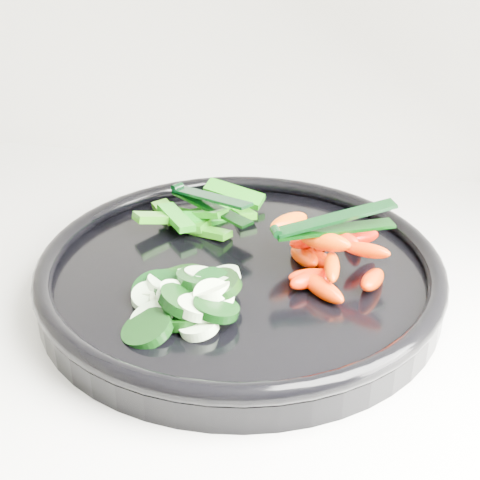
# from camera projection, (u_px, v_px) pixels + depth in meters

# --- Properties ---
(veggie_tray) EXTENTS (0.41, 0.41, 0.04)m
(veggie_tray) POSITION_uv_depth(u_px,v_px,m) (240.00, 273.00, 0.62)
(veggie_tray) COLOR black
(veggie_tray) RESTS_ON counter
(cucumber_pile) EXTENTS (0.12, 0.13, 0.04)m
(cucumber_pile) POSITION_uv_depth(u_px,v_px,m) (183.00, 296.00, 0.56)
(cucumber_pile) COLOR black
(cucumber_pile) RESTS_ON veggie_tray
(carrot_pile) EXTENTS (0.12, 0.15, 0.05)m
(carrot_pile) POSITION_uv_depth(u_px,v_px,m) (326.00, 254.00, 0.61)
(carrot_pile) COLOR #F11100
(carrot_pile) RESTS_ON veggie_tray
(pepper_pile) EXTENTS (0.12, 0.11, 0.04)m
(pepper_pile) POSITION_uv_depth(u_px,v_px,m) (201.00, 214.00, 0.70)
(pepper_pile) COLOR #1F6709
(pepper_pile) RESTS_ON veggie_tray
(tong_carrot) EXTENTS (0.11, 0.06, 0.02)m
(tong_carrot) POSITION_uv_depth(u_px,v_px,m) (332.00, 224.00, 0.59)
(tong_carrot) COLOR black
(tong_carrot) RESTS_ON carrot_pile
(tong_pepper) EXTENTS (0.10, 0.08, 0.02)m
(tong_pepper) POSITION_uv_depth(u_px,v_px,m) (208.00, 201.00, 0.69)
(tong_pepper) COLOR black
(tong_pepper) RESTS_ON pepper_pile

